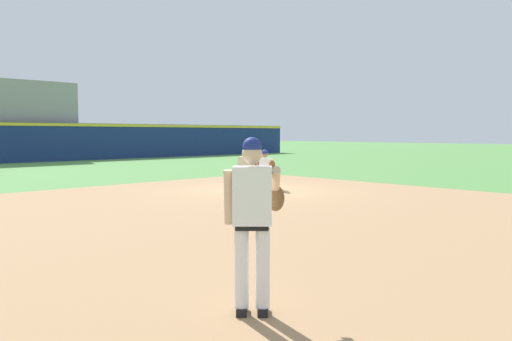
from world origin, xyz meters
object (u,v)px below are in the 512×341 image
(baseball, at_px, (267,227))
(first_baseman, at_px, (265,167))
(baserunner, at_px, (245,168))
(umpire, at_px, (255,162))
(first_base_bag, at_px, (259,189))
(pitcher, at_px, (254,214))

(baseball, height_order, first_baseman, first_baseman)
(baserunner, bearing_deg, first_baseman, 19.15)
(baseball, bearing_deg, first_baseman, 45.32)
(umpire, bearing_deg, first_base_bag, -131.27)
(pitcher, relative_size, baserunner, 1.27)
(baseball, xyz_separation_m, umpire, (6.41, 7.04, 0.76))
(first_base_bag, bearing_deg, umpire, 48.73)
(baserunner, xyz_separation_m, umpire, (2.70, 2.38, 0.00))
(baseball, relative_size, first_baseman, 0.06)
(first_base_bag, distance_m, pitcher, 11.41)
(first_base_bag, bearing_deg, first_baseman, 24.93)
(first_base_bag, distance_m, first_baseman, 0.93)
(pitcher, bearing_deg, umpire, 46.23)
(first_base_bag, relative_size, baseball, 5.14)
(first_base_bag, bearing_deg, baserunner, -165.28)
(first_baseman, bearing_deg, umpire, 55.03)
(first_base_bag, height_order, baseball, first_base_bag)
(first_baseman, distance_m, baserunner, 1.45)
(baserunner, bearing_deg, baseball, -128.52)
(first_baseman, xyz_separation_m, umpire, (1.33, 1.90, 0.06))
(first_base_bag, xyz_separation_m, pitcher, (-7.95, -8.12, 1.01))
(pitcher, height_order, baserunner, pitcher)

